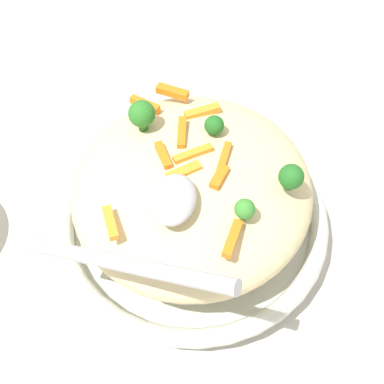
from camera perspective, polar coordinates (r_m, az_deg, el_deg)
ground_plane at (r=0.59m, az=0.00°, el=-4.42°), size 2.40×2.40×0.00m
serving_bowl at (r=0.57m, az=0.00°, el=-3.18°), size 0.30×0.30×0.04m
pasta_mound at (r=0.52m, az=0.00°, el=0.42°), size 0.25×0.24×0.09m
carrot_piece_0 at (r=0.56m, az=-2.18°, el=10.98°), size 0.02×0.04×0.01m
carrot_piece_1 at (r=0.55m, az=-5.21°, el=9.62°), size 0.02×0.03×0.01m
carrot_piece_2 at (r=0.48m, az=-0.88°, el=2.25°), size 0.03×0.03×0.01m
carrot_piece_3 at (r=0.51m, az=-1.14°, el=6.55°), size 0.04×0.01×0.01m
carrot_piece_4 at (r=0.49m, az=3.55°, el=3.76°), size 0.04×0.01×0.01m
carrot_piece_5 at (r=0.46m, az=-9.00°, el=-3.37°), size 0.03×0.02×0.01m
carrot_piece_6 at (r=0.48m, az=3.03°, el=1.65°), size 0.03×0.02×0.01m
carrot_piece_7 at (r=0.54m, az=0.67°, el=8.90°), size 0.03×0.04×0.01m
carrot_piece_8 at (r=0.49m, az=-0.13°, el=4.30°), size 0.03×0.04×0.01m
carrot_piece_9 at (r=0.44m, az=4.48°, el=-5.15°), size 0.04×0.01×0.01m
carrot_piece_10 at (r=0.49m, az=-3.21°, el=3.96°), size 0.03×0.02×0.01m
broccoli_floret_0 at (r=0.45m, az=5.83°, el=-1.91°), size 0.02×0.02×0.02m
broccoli_floret_1 at (r=0.47m, az=10.88°, el=1.64°), size 0.02×0.02×0.03m
broccoli_floret_2 at (r=0.51m, az=-5.55°, el=8.52°), size 0.03×0.03×0.04m
broccoli_floret_3 at (r=0.51m, az=2.46°, el=7.34°), size 0.02×0.02×0.02m
serving_spoon at (r=0.42m, az=-4.26°, el=-3.36°), size 0.15×0.18×0.09m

